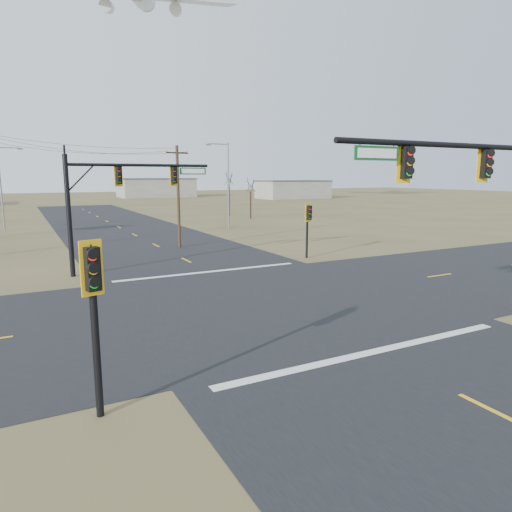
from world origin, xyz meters
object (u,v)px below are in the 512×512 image
at_px(utility_pole_near, 178,195).
at_px(streetlight_a, 227,181).
at_px(pedestal_signal_sw, 93,291).
at_px(bare_tree_d, 229,178).
at_px(pedestal_signal_ne, 308,218).
at_px(bare_tree_c, 251,185).
at_px(mast_arm_far, 118,188).
at_px(streetlight_c, 3,183).
at_px(mast_arm_near, 491,188).

bearing_deg(utility_pole_near, streetlight_a, 49.17).
height_order(pedestal_signal_sw, bare_tree_d, bare_tree_d).
relative_size(utility_pole_near, bare_tree_d, 1.21).
xyz_separation_m(pedestal_signal_ne, streetlight_a, (2.31, 19.77, 2.41)).
xyz_separation_m(pedestal_signal_sw, streetlight_a, (19.60, 36.16, 2.10)).
bearing_deg(utility_pole_near, bare_tree_c, 50.02).
relative_size(pedestal_signal_sw, bare_tree_c, 0.76).
bearing_deg(bare_tree_d, pedestal_signal_ne, -105.23).
bearing_deg(bare_tree_c, pedestal_signal_ne, -109.30).
height_order(mast_arm_far, streetlight_a, streetlight_a).
bearing_deg(streetlight_c, mast_arm_near, -79.48).
relative_size(mast_arm_near, pedestal_signal_sw, 2.44).
relative_size(mast_arm_near, pedestal_signal_ne, 2.73).
height_order(streetlight_a, streetlight_c, streetlight_a).
distance_m(mast_arm_far, streetlight_c, 29.23).
distance_m(utility_pole_near, streetlight_a, 13.92).
xyz_separation_m(mast_arm_far, pedestal_signal_ne, (13.13, -1.43, -2.23)).
height_order(pedestal_signal_sw, streetlight_a, streetlight_a).
distance_m(mast_arm_near, streetlight_c, 49.21).
distance_m(mast_arm_far, utility_pole_near, 10.12).
relative_size(mast_arm_near, mast_arm_far, 1.24).
xyz_separation_m(streetlight_c, bare_tree_d, (29.50, 5.33, 0.48)).
bearing_deg(pedestal_signal_sw, pedestal_signal_ne, 28.73).
distance_m(pedestal_signal_sw, streetlight_a, 41.19).
height_order(pedestal_signal_ne, streetlight_a, streetlight_a).
bearing_deg(mast_arm_near, streetlight_a, 90.11).
bearing_deg(mast_arm_far, bare_tree_d, 36.46).
bearing_deg(bare_tree_c, bare_tree_d, 98.74).
relative_size(mast_arm_far, bare_tree_d, 1.28).
relative_size(bare_tree_c, bare_tree_d, 0.86).
bearing_deg(bare_tree_c, mast_arm_far, -129.74).
relative_size(mast_arm_near, streetlight_c, 1.21).
xyz_separation_m(utility_pole_near, bare_tree_d, (16.35, 25.93, 1.21)).
height_order(pedestal_signal_sw, utility_pole_near, utility_pole_near).
relative_size(utility_pole_near, streetlight_c, 0.92).
distance_m(mast_arm_far, pedestal_signal_ne, 13.39).
bearing_deg(bare_tree_c, streetlight_c, 179.80).
bearing_deg(streetlight_c, bare_tree_c, -10.08).
bearing_deg(streetlight_a, mast_arm_far, -122.92).
distance_m(streetlight_c, bare_tree_c, 30.34).
xyz_separation_m(pedestal_signal_ne, utility_pole_near, (-6.77, 9.26, 1.43)).
distance_m(mast_arm_near, pedestal_signal_ne, 16.69).
bearing_deg(bare_tree_c, streetlight_a, -129.06).
bearing_deg(streetlight_c, bare_tree_d, 0.36).
distance_m(pedestal_signal_sw, streetlight_c, 46.37).
relative_size(mast_arm_far, streetlight_a, 0.93).
bearing_deg(mast_arm_far, bare_tree_c, 30.65).
xyz_separation_m(pedestal_signal_sw, utility_pole_near, (10.52, 25.65, 1.13)).
height_order(mast_arm_far, streetlight_c, streetlight_c).
bearing_deg(utility_pole_near, mast_arm_near, -81.11).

